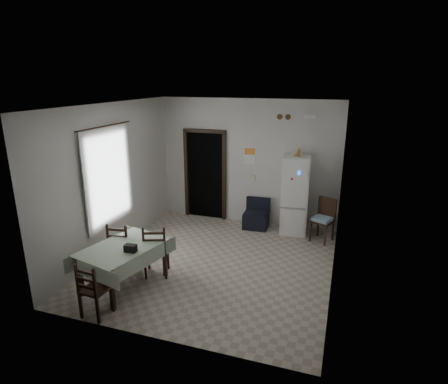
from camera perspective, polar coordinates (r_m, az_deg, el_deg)
name	(u,v)px	position (r m, az deg, el deg)	size (l,w,h in m)	color
ground	(216,263)	(7.16, -1.28, -10.75)	(4.50, 4.50, 0.00)	#ACA08D
ceiling	(215,105)	(6.34, -1.46, 13.10)	(4.20, 4.50, 0.02)	white
wall_back	(248,163)	(8.69, 3.64, 4.49)	(4.20, 0.02, 2.90)	beige
wall_front	(153,239)	(4.68, -10.73, -7.08)	(4.20, 0.02, 2.90)	beige
wall_left	(113,179)	(7.55, -16.56, 1.86)	(0.02, 4.50, 2.90)	beige
wall_right	(339,201)	(6.25, 17.09, -1.31)	(0.02, 4.50, 2.90)	beige
doorway	(209,173)	(9.28, -2.37, 2.85)	(1.06, 0.52, 2.22)	black
window_recess	(104,177)	(7.40, -17.81, 2.25)	(0.10, 1.20, 1.60)	silver
curtain	(109,177)	(7.33, -17.11, 2.19)	(0.02, 1.45, 1.85)	silver
curtain_rod	(105,126)	(7.16, -17.71, 9.55)	(0.02, 0.02, 1.60)	black
calendar	(250,156)	(8.63, 3.96, 5.55)	(0.28, 0.02, 0.40)	white
calendar_image	(250,151)	(8.60, 3.97, 6.19)	(0.24, 0.01, 0.14)	orange
light_switch	(254,178)	(8.72, 4.53, 2.15)	(0.08, 0.02, 0.12)	beige
vent_left	(280,117)	(8.36, 8.49, 11.27)	(0.12, 0.12, 0.03)	#513A20
vent_right	(288,117)	(8.33, 9.73, 11.20)	(0.12, 0.12, 0.03)	#513A20
emergency_light	(310,116)	(8.24, 13.00, 11.16)	(0.25, 0.07, 0.09)	white
fridge	(295,195)	(8.32, 10.78, -0.49)	(0.56, 0.56, 1.74)	white
tan_cone	(298,151)	(8.11, 11.23, 6.09)	(0.24, 0.24, 0.20)	tan
navy_seat	(256,214)	(8.64, 4.91, -3.35)	(0.55, 0.53, 0.67)	black
corner_chair	(322,220)	(8.14, 14.77, -4.21)	(0.40, 0.40, 0.93)	black
dining_table	(125,266)	(6.51, -14.91, -10.85)	(0.90, 1.37, 0.71)	#9FAF96
black_bag	(131,248)	(6.11, -14.06, -8.32)	(0.19, 0.11, 0.12)	black
dining_chair_far_left	(122,245)	(6.99, -15.21, -7.84)	(0.40, 0.40, 0.93)	black
dining_chair_far_right	(156,249)	(6.68, -10.28, -8.61)	(0.41, 0.41, 0.95)	black
dining_chair_near_head	(95,289)	(5.85, -19.01, -13.76)	(0.37, 0.37, 0.86)	black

